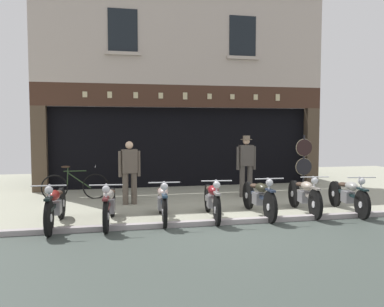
{
  "coord_description": "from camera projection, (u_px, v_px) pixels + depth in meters",
  "views": [
    {
      "loc": [
        -2.48,
        -7.61,
        1.99
      ],
      "look_at": [
        -0.32,
        2.54,
        1.28
      ],
      "focal_mm": 37.4,
      "sensor_mm": 36.0,
      "label": 1
    }
  ],
  "objects": [
    {
      "name": "motorcycle_right",
      "position": [
        304.0,
        195.0,
        9.13
      ],
      "size": [
        0.62,
        1.99,
        0.92
      ],
      "rotation": [
        0.0,
        0.0,
        3.02
      ],
      "color": "black",
      "rests_on": "ground"
    },
    {
      "name": "salesman_left",
      "position": [
        130.0,
        170.0,
        10.14
      ],
      "size": [
        0.56,
        0.27,
        1.61
      ],
      "rotation": [
        0.0,
        0.0,
        3.26
      ],
      "color": "brown",
      "rests_on": "ground"
    },
    {
      "name": "tyre_sign_pole",
      "position": [
        304.0,
        158.0,
        12.56
      ],
      "size": [
        0.55,
        0.06,
        1.71
      ],
      "color": "#232328",
      "rests_on": "ground"
    },
    {
      "name": "leaning_bicycle",
      "position": [
        75.0,
        186.0,
        10.87
      ],
      "size": [
        1.78,
        0.5,
        0.94
      ],
      "rotation": [
        0.0,
        0.0,
        -1.56
      ],
      "color": "black",
      "rests_on": "ground"
    },
    {
      "name": "motorcycle_far_left",
      "position": [
        55.0,
        205.0,
        7.88
      ],
      "size": [
        0.62,
        2.08,
        0.93
      ],
      "rotation": [
        0.0,
        0.0,
        3.09
      ],
      "color": "black",
      "rests_on": "ground"
    },
    {
      "name": "shop_facade",
      "position": [
        176.0,
        132.0,
        14.77
      ],
      "size": [
        9.72,
        4.42,
        6.71
      ],
      "color": "black",
      "rests_on": "ground"
    },
    {
      "name": "shopkeeper_center",
      "position": [
        246.0,
        163.0,
        11.19
      ],
      "size": [
        0.56,
        0.32,
        1.72
      ],
      "rotation": [
        0.0,
        0.0,
        3.11
      ],
      "color": "#47423D",
      "rests_on": "ground"
    },
    {
      "name": "advert_board_near",
      "position": [
        122.0,
        137.0,
        12.82
      ],
      "size": [
        0.82,
        0.03,
        0.91
      ],
      "color": "beige"
    },
    {
      "name": "motorcycle_center_left",
      "position": [
        163.0,
        201.0,
        8.44
      ],
      "size": [
        0.62,
        1.95,
        0.9
      ],
      "rotation": [
        0.0,
        0.0,
        3.07
      ],
      "color": "black",
      "rests_on": "ground"
    },
    {
      "name": "ground",
      "position": [
        251.0,
        240.0,
        7.12
      ],
      "size": [
        21.42,
        22.0,
        0.18
      ],
      "color": "#9D9E89"
    },
    {
      "name": "motorcycle_center_right",
      "position": [
        259.0,
        196.0,
        8.88
      ],
      "size": [
        0.62,
        2.07,
        0.92
      ],
      "rotation": [
        0.0,
        0.0,
        3.11
      ],
      "color": "black",
      "rests_on": "ground"
    },
    {
      "name": "motorcycle_center",
      "position": [
        212.0,
        199.0,
        8.64
      ],
      "size": [
        0.62,
        1.96,
        0.91
      ],
      "rotation": [
        0.0,
        0.0,
        3.03
      ],
      "color": "black",
      "rests_on": "ground"
    },
    {
      "name": "motorcycle_far_right",
      "position": [
        348.0,
        194.0,
        9.19
      ],
      "size": [
        0.62,
        2.01,
        0.91
      ],
      "rotation": [
        0.0,
        0.0,
        2.99
      ],
      "color": "black",
      "rests_on": "ground"
    },
    {
      "name": "motorcycle_left",
      "position": [
        109.0,
        204.0,
        8.1
      ],
      "size": [
        0.62,
        2.03,
        0.91
      ],
      "rotation": [
        0.0,
        0.0,
        3.05
      ],
      "color": "black",
      "rests_on": "ground"
    }
  ]
}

